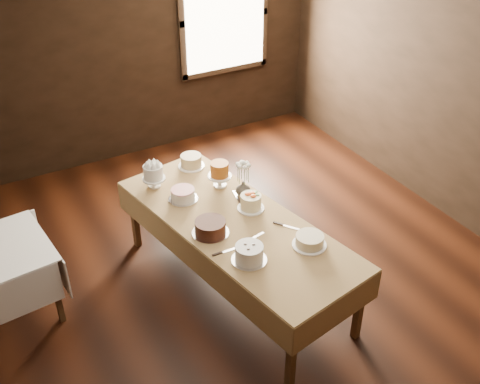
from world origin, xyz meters
name	(u,v)px	position (x,y,z in m)	size (l,w,h in m)	color
floor	(250,286)	(0.00, 0.00, 0.00)	(5.00, 6.00, 0.01)	black
wall_back	(127,48)	(0.00, 3.00, 1.40)	(5.00, 0.02, 2.80)	black
wall_right	(471,96)	(2.50, 0.00, 1.40)	(0.02, 6.00, 2.80)	black
window	(225,18)	(1.30, 2.94, 1.60)	(1.10, 0.05, 1.30)	#FFEABF
display_table	(236,226)	(-0.11, 0.07, 0.70)	(1.39, 2.57, 0.75)	#422A16
cake_meringue	(154,177)	(-0.52, 0.95, 0.86)	(0.26, 0.26, 0.24)	white
cake_speckled	(191,161)	(-0.06, 1.11, 0.81)	(0.28, 0.28, 0.13)	white
cake_lattice	(183,195)	(-0.37, 0.60, 0.80)	(0.30, 0.30, 0.10)	silver
cake_caramel	(220,176)	(0.03, 0.65, 0.87)	(0.24, 0.24, 0.26)	white
cake_chocolate	(210,228)	(-0.38, 0.02, 0.81)	(0.35, 0.35, 0.12)	silver
cake_flowers	(251,202)	(0.10, 0.18, 0.82)	(0.27, 0.27, 0.14)	white
cake_swirl	(249,254)	(-0.27, -0.44, 0.82)	(0.30, 0.30, 0.14)	silver
cake_cream	(310,241)	(0.25, -0.51, 0.80)	(0.28, 0.28, 0.10)	white
cake_server_a	(257,236)	(-0.06, -0.20, 0.76)	(0.24, 0.03, 0.01)	silver
cake_server_b	(291,227)	(0.26, -0.24, 0.76)	(0.24, 0.03, 0.01)	silver
cake_server_d	(236,195)	(0.09, 0.44, 0.76)	(0.24, 0.03, 0.01)	silver
cake_server_e	(231,250)	(-0.34, -0.25, 0.76)	(0.24, 0.03, 0.01)	silver
flower_vase	(243,188)	(0.15, 0.41, 0.82)	(0.13, 0.13, 0.14)	#2D2823
flower_bouquet	(243,171)	(0.15, 0.41, 1.01)	(0.14, 0.14, 0.20)	white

